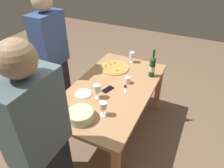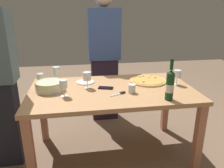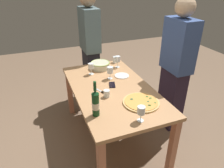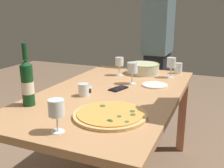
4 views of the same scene
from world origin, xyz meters
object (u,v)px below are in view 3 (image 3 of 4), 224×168
object	(u,v)px
serving_bowl	(100,65)
side_plate	(122,76)
cup_ceramic	(107,94)
dining_table	(112,94)
cell_phone	(112,85)
wine_bottle	(96,103)
wine_glass_near_pizza	(118,59)
wine_glass_far_right	(91,66)
wine_glass_far_left	(110,70)
person_guest_left	(90,48)
pizza	(141,102)
wine_glass_by_bottle	(141,111)
cup_amber	(115,60)
person_host	(176,67)

from	to	relation	value
serving_bowl	side_plate	distance (m)	0.39
serving_bowl	cup_ceramic	bearing A→B (deg)	-13.32
dining_table	cell_phone	bearing A→B (deg)	156.85
wine_bottle	wine_glass_near_pizza	distance (m)	1.17
serving_bowl	wine_glass_far_right	distance (m)	0.23
wine_glass_far_left	person_guest_left	world-z (taller)	person_guest_left
pizza	wine_glass_by_bottle	distance (m)	0.32
wine_bottle	serving_bowl	bearing A→B (deg)	159.43
wine_glass_far_left	wine_glass_far_right	bearing A→B (deg)	-139.04
side_plate	wine_glass_near_pizza	bearing A→B (deg)	168.51
pizza	wine_glass_by_bottle	size ratio (longest dim) A/B	2.50
cup_amber	side_plate	world-z (taller)	cup_amber
side_plate	serving_bowl	bearing A→B (deg)	-151.60
pizza	serving_bowl	xyz separation A→B (m)	(-1.01, -0.11, 0.04)
wine_glass_far_right	side_plate	distance (m)	0.43
wine_glass_far_left	wine_glass_near_pizza	bearing A→B (deg)	142.98
serving_bowl	wine_glass_by_bottle	world-z (taller)	wine_glass_by_bottle
serving_bowl	person_host	size ratio (longest dim) A/B	0.16
wine_glass_by_bottle	side_plate	size ratio (longest dim) A/B	0.81
dining_table	wine_glass_near_pizza	distance (m)	0.66
wine_glass_far_left	cup_amber	size ratio (longest dim) A/B	1.74
serving_bowl	wine_glass_by_bottle	xyz separation A→B (m)	(1.27, -0.03, 0.06)
cup_ceramic	person_host	distance (m)	1.01
wine_glass_far_left	wine_bottle	bearing A→B (deg)	-30.64
dining_table	cell_phone	world-z (taller)	cell_phone
wine_glass_far_right	wine_bottle	bearing A→B (deg)	-13.41
pizza	wine_glass_far_right	size ratio (longest dim) A/B	2.49
wine_glass_by_bottle	wine_glass_far_left	world-z (taller)	wine_glass_far_left
cup_amber	side_plate	xyz separation A→B (m)	(0.47, -0.09, -0.04)
cup_ceramic	person_host	size ratio (longest dim) A/B	0.05
dining_table	wine_glass_far_left	xyz separation A→B (m)	(-0.24, 0.06, 0.21)
wine_bottle	side_plate	xyz separation A→B (m)	(-0.69, 0.58, -0.13)
cup_ceramic	cell_phone	bearing A→B (deg)	145.80
pizza	wine_glass_far_right	world-z (taller)	wine_glass_far_right
serving_bowl	side_plate	world-z (taller)	serving_bowl
wine_bottle	person_host	world-z (taller)	person_host
wine_glass_far_right	person_guest_left	xyz separation A→B (m)	(-0.65, 0.18, 0.03)
cell_phone	wine_glass_by_bottle	bearing A→B (deg)	107.07
serving_bowl	wine_bottle	distance (m)	1.11
cup_amber	wine_bottle	bearing A→B (deg)	-29.88
wine_glass_by_bottle	cup_amber	world-z (taller)	wine_glass_by_bottle
dining_table	pizza	world-z (taller)	pizza
serving_bowl	wine_glass_near_pizza	world-z (taller)	wine_glass_near_pizza
wine_glass_by_bottle	cup_amber	bearing A→B (deg)	167.41
wine_glass_by_bottle	person_host	bearing A→B (deg)	127.27
wine_glass_far_left	person_host	distance (m)	0.84
wine_glass_far_left	person_host	bearing A→B (deg)	71.39
pizza	cup_amber	world-z (taller)	cup_amber
wine_bottle	wine_glass_far_right	bearing A→B (deg)	166.59
pizza	wine_bottle	world-z (taller)	wine_bottle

